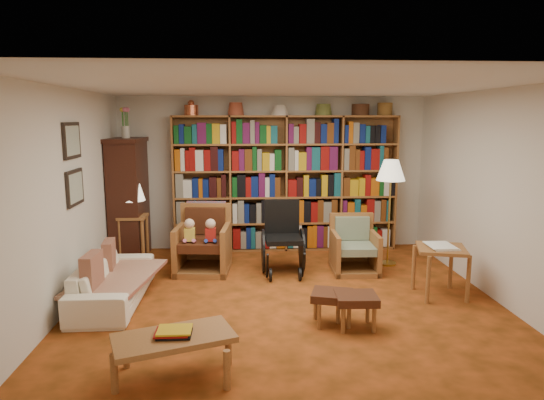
{
  "coord_description": "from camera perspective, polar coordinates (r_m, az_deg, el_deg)",
  "views": [
    {
      "loc": [
        -0.52,
        -5.47,
        2.15
      ],
      "look_at": [
        -0.14,
        0.6,
        1.13
      ],
      "focal_mm": 32.0,
      "sensor_mm": 36.0,
      "label": 1
    }
  ],
  "objects": [
    {
      "name": "wall_front",
      "position": [
        3.15,
        6.09,
        -7.14
      ],
      "size": [
        5.0,
        0.0,
        5.0
      ],
      "primitive_type": "plane",
      "rotation": [
        -1.57,
        0.0,
        0.0
      ],
      "color": "silver",
      "rests_on": "floor"
    },
    {
      "name": "wall_left",
      "position": [
        5.89,
        -23.22,
        -0.02
      ],
      "size": [
        0.0,
        5.0,
        5.0
      ],
      "primitive_type": "plane",
      "rotation": [
        1.57,
        0.0,
        1.57
      ],
      "color": "silver",
      "rests_on": "floor"
    },
    {
      "name": "coffee_table",
      "position": [
        4.26,
        -11.49,
        -15.9
      ],
      "size": [
        1.08,
        0.79,
        0.44
      ],
      "color": "#A56433",
      "rests_on": "floor"
    },
    {
      "name": "wall_right",
      "position": [
        6.31,
        25.0,
        0.46
      ],
      "size": [
        0.0,
        5.0,
        5.0
      ],
      "primitive_type": "plane",
      "rotation": [
        1.57,
        0.0,
        -1.57
      ],
      "color": "silver",
      "rests_on": "floor"
    },
    {
      "name": "floor",
      "position": [
        5.9,
        1.72,
        -11.81
      ],
      "size": [
        5.0,
        5.0,
        0.0
      ],
      "primitive_type": "plane",
      "color": "#BA4E1C",
      "rests_on": "ground"
    },
    {
      "name": "side_table_papers",
      "position": [
        6.25,
        19.27,
        -6.12
      ],
      "size": [
        0.68,
        0.68,
        0.64
      ],
      "color": "#A56433",
      "rests_on": "floor"
    },
    {
      "name": "wheelchair",
      "position": [
        6.84,
        1.27,
        -4.72
      ],
      "size": [
        0.58,
        0.81,
        1.02
      ],
      "color": "black",
      "rests_on": "floor"
    },
    {
      "name": "footstool_b",
      "position": [
        5.18,
        9.87,
        -11.58
      ],
      "size": [
        0.44,
        0.38,
        0.36
      ],
      "color": "#452012",
      "rests_on": "floor"
    },
    {
      "name": "sofa",
      "position": [
        6.11,
        -18.16,
        -9.07
      ],
      "size": [
        1.7,
        0.67,
        0.5
      ],
      "primitive_type": "imported",
      "rotation": [
        0.0,
        0.0,
        1.57
      ],
      "color": "white",
      "rests_on": "floor"
    },
    {
      "name": "bookshelf",
      "position": [
        7.9,
        1.64,
        2.43
      ],
      "size": [
        3.6,
        0.3,
        2.42
      ],
      "color": "#A56433",
      "rests_on": "floor"
    },
    {
      "name": "armchair_sage",
      "position": [
        7.06,
        9.55,
        -5.76
      ],
      "size": [
        0.65,
        0.68,
        0.79
      ],
      "color": "#A56433",
      "rests_on": "floor"
    },
    {
      "name": "cushion_left",
      "position": [
        6.41,
        -18.61,
        -6.34
      ],
      "size": [
        0.17,
        0.39,
        0.38
      ],
      "primitive_type": "cube",
      "rotation": [
        0.0,
        0.0,
        0.12
      ],
      "color": "maroon",
      "rests_on": "sofa"
    },
    {
      "name": "armchair_leather",
      "position": [
        7.04,
        -8.08,
        -5.05
      ],
      "size": [
        0.81,
        0.86,
        0.95
      ],
      "color": "#A56433",
      "rests_on": "floor"
    },
    {
      "name": "framed_pictures",
      "position": [
        6.12,
        -22.33,
        3.91
      ],
      "size": [
        0.03,
        0.52,
        0.97
      ],
      "color": "black",
      "rests_on": "wall_left"
    },
    {
      "name": "wall_back",
      "position": [
        8.04,
        0.11,
        3.14
      ],
      "size": [
        5.0,
        0.0,
        5.0
      ],
      "primitive_type": "plane",
      "rotation": [
        1.57,
        0.0,
        0.0
      ],
      "color": "silver",
      "rests_on": "floor"
    },
    {
      "name": "footstool_a",
      "position": [
        5.24,
        7.09,
        -11.35
      ],
      "size": [
        0.5,
        0.46,
        0.35
      ],
      "color": "#452012",
      "rests_on": "floor"
    },
    {
      "name": "side_table_lamp",
      "position": [
        7.57,
        -16.0,
        -3.27
      ],
      "size": [
        0.41,
        0.41,
        0.72
      ],
      "color": "#A56433",
      "rests_on": "floor"
    },
    {
      "name": "curio_cabinet",
      "position": [
        7.76,
        -16.49,
        0.3
      ],
      "size": [
        0.5,
        0.95,
        2.4
      ],
      "color": "#38140F",
      "rests_on": "floor"
    },
    {
      "name": "ceiling",
      "position": [
        5.51,
        1.85,
        13.19
      ],
      "size": [
        5.0,
        5.0,
        0.0
      ],
      "primitive_type": "plane",
      "rotation": [
        3.14,
        0.0,
        0.0
      ],
      "color": "silver",
      "rests_on": "wall_back"
    },
    {
      "name": "sofa_throw",
      "position": [
        6.08,
        -17.72,
        -8.62
      ],
      "size": [
        0.98,
        1.54,
        0.04
      ],
      "primitive_type": "cube",
      "rotation": [
        0.0,
        0.0,
        -0.15
      ],
      "color": "beige",
      "rests_on": "sofa"
    },
    {
      "name": "floor_lamp",
      "position": [
        7.23,
        13.8,
        2.93
      ],
      "size": [
        0.41,
        0.41,
        1.56
      ],
      "color": "gold",
      "rests_on": "floor"
    },
    {
      "name": "table_lamp",
      "position": [
        7.47,
        -16.19,
        0.93
      ],
      "size": [
        0.39,
        0.39,
        0.53
      ],
      "color": "gold",
      "rests_on": "side_table_lamp"
    },
    {
      "name": "cushion_right",
      "position": [
        5.76,
        -20.39,
        -8.22
      ],
      "size": [
        0.15,
        0.42,
        0.41
      ],
      "primitive_type": "cube",
      "rotation": [
        0.0,
        0.0,
        -0.04
      ],
      "color": "maroon",
      "rests_on": "sofa"
    }
  ]
}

